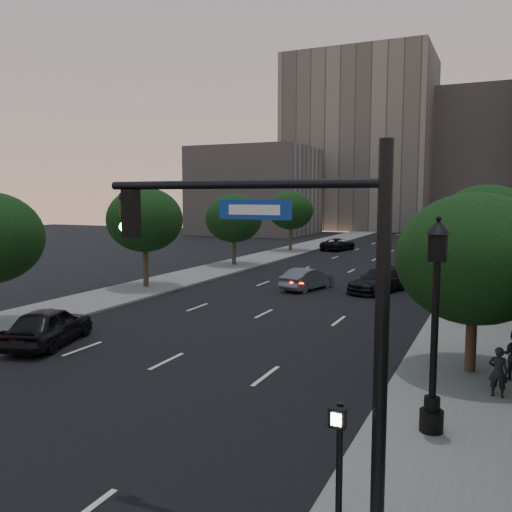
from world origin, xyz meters
The scene contains 25 objects.
ground centered at (0.00, 0.00, 0.00)m, with size 160.00×160.00×0.00m, color black.
road_surface centered at (0.00, 30.00, 0.01)m, with size 16.00×140.00×0.02m, color black.
sidewalk_right centered at (10.25, 30.00, 0.07)m, with size 4.50×140.00×0.15m, color slate.
sidewalk_left centered at (-10.25, 30.00, 0.07)m, with size 4.50×140.00×0.15m, color slate.
office_block_left centered at (-14.00, 92.00, 16.00)m, with size 26.00×20.00×32.00m, color gray.
office_block_mid centered at (6.00, 102.00, 13.00)m, with size 22.00×18.00×26.00m, color gray.
office_block_filler centered at (-26.00, 70.00, 7.00)m, with size 18.00×16.00×14.00m, color gray.
tree_right_a centered at (10.30, 8.00, 4.02)m, with size 5.20×5.20×6.24m.
tree_right_b centered at (10.30, 20.00, 4.52)m, with size 5.20×5.20×6.74m.
tree_right_c centered at (10.30, 33.00, 4.02)m, with size 5.20×5.20×6.24m.
tree_right_d centered at (10.30, 47.00, 4.52)m, with size 5.20×5.20×6.74m.
tree_right_e centered at (10.30, 62.00, 4.02)m, with size 5.20×5.20×6.24m.
tree_left_b centered at (-10.30, 18.00, 4.58)m, with size 5.00×5.00×6.71m.
tree_left_c centered at (-10.30, 31.00, 4.21)m, with size 5.00×5.00×6.34m.
tree_left_d centered at (-10.30, 45.00, 4.58)m, with size 5.00×5.00×6.71m.
traffic_signal_mast centered at (8.26, -2.59, 3.67)m, with size 5.68×0.56×7.00m.
street_lamp centered at (9.67, 2.48, 2.63)m, with size 0.64×0.64×5.62m.
pedestrian_signal centered at (8.65, -2.54, 1.57)m, with size 0.30×0.33×2.50m.
sedan_near_left centered at (-5.69, 4.96, 0.81)m, with size 1.91×4.74×1.61m, color black.
sedan_mid_left centered at (-0.38, 22.06, 0.72)m, with size 1.53×4.39×1.45m, color #55585D.
sedan_far_left centered at (-5.77, 48.35, 0.70)m, with size 2.32×5.03×1.40m, color black.
sedan_near_right centered at (4.06, 22.98, 0.73)m, with size 2.06×5.06×1.47m, color black.
sedan_far_right centered at (5.48, 31.91, 0.80)m, with size 1.89×4.71×1.60m, color slate.
pedestrian_a centered at (11.18, 5.80, 0.91)m, with size 0.55×0.36×1.52m, color black.
pedestrian_c centered at (9.72, 15.41, 1.09)m, with size 1.10×0.46×1.88m, color black.
Camera 1 is at (11.07, -11.37, 6.08)m, focal length 38.00 mm.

